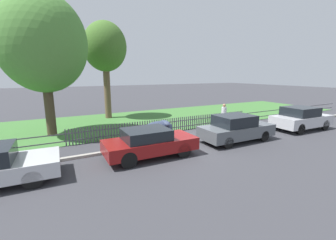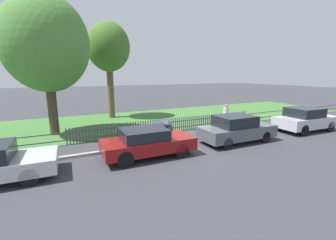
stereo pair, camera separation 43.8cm
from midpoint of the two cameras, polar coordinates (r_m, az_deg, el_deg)
ground_plane at (r=12.25m, az=6.66°, el=-5.28°), size 120.00×120.00×0.00m
kerb_stone at (r=12.32m, az=6.42°, el=-4.90°), size 37.07×0.20×0.12m
grass_strip at (r=17.77m, az=-4.46°, el=0.09°), size 37.07×8.44×0.01m
park_fence at (r=13.94m, az=1.92°, el=-1.28°), size 37.07×0.05×0.87m
parked_car_black_saloon at (r=9.77m, az=-4.02°, el=-5.59°), size 3.98×1.75×1.26m
parked_car_navy_estate at (r=12.44m, az=17.96°, el=-2.15°), size 4.11×1.72×1.43m
parked_car_red_compact at (r=16.69m, az=32.09°, el=0.19°), size 4.01×1.95×1.48m
covered_motorcycle at (r=12.14m, az=-1.35°, el=-2.16°), size 2.00×0.92×1.06m
tree_nearest_kerb at (r=14.66m, az=-27.83°, el=16.67°), size 4.66×4.66×7.87m
tree_behind_motorcycle at (r=18.97m, az=-14.20°, el=17.30°), size 3.32×3.32×7.54m
pedestrian_near_fence at (r=15.20m, az=15.26°, el=1.27°), size 0.43×0.43×1.63m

